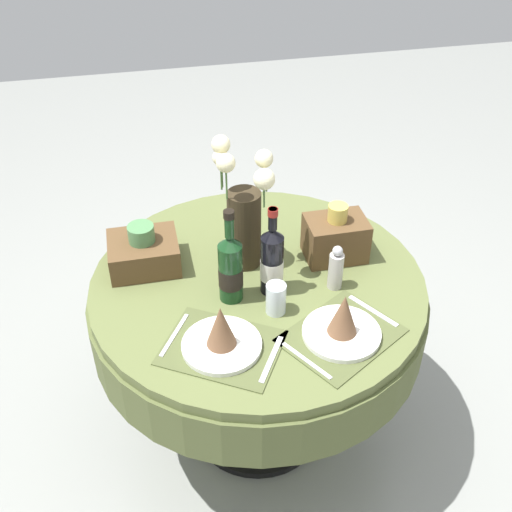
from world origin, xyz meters
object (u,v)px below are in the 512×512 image
Objects in this scene: place_setting_right at (342,325)px; wine_bottle_centre at (231,268)px; dining_table at (258,310)px; woven_basket_side_left at (144,251)px; tumbler_near_left at (276,299)px; wine_bottle_left at (272,261)px; flower_vase at (244,214)px; place_setting_left at (221,337)px; pepper_mill at (336,269)px; woven_basket_side_right at (335,237)px.

wine_bottle_centre reaches higher than place_setting_right.
woven_basket_side_left reaches higher than dining_table.
tumbler_near_left is at bearing -37.42° from wine_bottle_centre.
tumbler_near_left is at bearing -95.95° from wine_bottle_left.
wine_bottle_centre is 0.17m from tumbler_near_left.
dining_table is 2.72× the size of place_setting_right.
flower_vase reaches higher than place_setting_right.
place_setting_right reaches higher than tumbler_near_left.
flower_vase is at bearing 99.75° from tumbler_near_left.
dining_table is at bearing 121.20° from place_setting_right.
flower_vase is 4.41× the size of tumbler_near_left.
dining_table is at bearing 33.59° from wine_bottle_centre.
place_setting_left is 0.24m from wine_bottle_centre.
dining_table is at bearing 118.41° from wine_bottle_left.
wine_bottle_left reaches higher than place_setting_left.
pepper_mill is at bearing -35.47° from flower_vase.
flower_vase is 0.21m from wine_bottle_centre.
pepper_mill is at bearing -7.37° from wine_bottle_left.
place_setting_right is 0.41m from woven_basket_side_right.
wine_bottle_centre is 0.35m from woven_basket_side_left.
wine_bottle_centre reaches higher than dining_table.
tumbler_near_left is at bearing -39.99° from woven_basket_side_left.
flower_vase is 0.38m from woven_basket_side_left.
place_setting_left is at bearing 175.72° from place_setting_right.
wine_bottle_left is 0.14m from wine_bottle_centre.
pepper_mill is (0.42, 0.20, 0.03)m from place_setting_left.
place_setting_right is at bearing -41.70° from tumbler_near_left.
tumbler_near_left is at bearing -138.52° from woven_basket_side_right.
tumbler_near_left is at bearing 32.29° from place_setting_left.
wine_bottle_centre reaches higher than tumbler_near_left.
dining_table is at bearing 97.61° from tumbler_near_left.
place_setting_left is at bearing -121.00° from dining_table.
woven_basket_side_left is at bearing 113.24° from place_setting_left.
tumbler_near_left is at bearing -82.39° from dining_table.
wine_bottle_centre is at bearing -115.09° from flower_vase.
tumbler_near_left is 0.23m from pepper_mill.
woven_basket_side_left is at bearing 139.48° from place_setting_right.
dining_table is at bearing -23.70° from woven_basket_side_left.
woven_basket_side_right is at bearing 19.93° from wine_bottle_centre.
woven_basket_side_right is at bearing 27.55° from wine_bottle_left.
tumbler_near_left is (0.20, 0.12, 0.01)m from place_setting_left.
place_setting_right is at bearing -4.28° from place_setting_left.
wine_bottle_centre is (-0.29, 0.25, 0.08)m from place_setting_right.
dining_table is 0.25m from tumbler_near_left.
wine_bottle_left is at bearing -29.04° from woven_basket_side_left.
pepper_mill is 0.70× the size of woven_basket_side_left.
flower_vase is 1.46× the size of wine_bottle_left.
woven_basket_side_right is at bearing 14.37° from dining_table.
pepper_mill is 0.66m from woven_basket_side_left.
flower_vase reaches higher than wine_bottle_centre.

